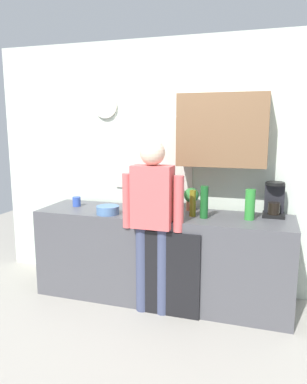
# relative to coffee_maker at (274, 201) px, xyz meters

# --- Properties ---
(ground_plane) EXTENTS (8.00, 8.00, 0.00)m
(ground_plane) POSITION_rel_coffee_maker_xyz_m (-1.04, -0.52, -1.03)
(ground_plane) COLOR #9E998E
(kitchen_counter) EXTENTS (2.50, 0.64, 0.88)m
(kitchen_counter) POSITION_rel_coffee_maker_xyz_m (-1.04, -0.22, -0.59)
(kitchen_counter) COLOR #4C4C51
(kitchen_counter) RESTS_ON ground_plane
(dishwasher_panel) EXTENTS (0.56, 0.02, 0.79)m
(dishwasher_panel) POSITION_rel_coffee_maker_xyz_m (-0.87, -0.55, -0.63)
(dishwasher_panel) COLOR black
(dishwasher_panel) RESTS_ON ground_plane
(back_wall_assembly) EXTENTS (4.10, 0.42, 2.60)m
(back_wall_assembly) POSITION_rel_coffee_maker_xyz_m (-0.97, 0.18, 0.33)
(back_wall_assembly) COLOR silver
(back_wall_assembly) RESTS_ON ground_plane
(coffee_maker) EXTENTS (0.20, 0.20, 0.33)m
(coffee_maker) POSITION_rel_coffee_maker_xyz_m (0.00, 0.00, 0.00)
(coffee_maker) COLOR black
(coffee_maker) RESTS_ON kitchen_counter
(bottle_clear_soda) EXTENTS (0.09, 0.09, 0.28)m
(bottle_clear_soda) POSITION_rel_coffee_maker_xyz_m (-0.21, -0.21, -0.01)
(bottle_clear_soda) COLOR #2D8C33
(bottle_clear_soda) RESTS_ON kitchen_counter
(bottle_green_wine) EXTENTS (0.07, 0.07, 0.30)m
(bottle_green_wine) POSITION_rel_coffee_maker_xyz_m (-0.62, -0.28, 0.00)
(bottle_green_wine) COLOR #195923
(bottle_green_wine) RESTS_ON kitchen_counter
(bottle_dark_sauce) EXTENTS (0.06, 0.06, 0.18)m
(bottle_dark_sauce) POSITION_rel_coffee_maker_xyz_m (-1.05, -0.37, -0.06)
(bottle_dark_sauce) COLOR black
(bottle_dark_sauce) RESTS_ON kitchen_counter
(bottle_olive_oil) EXTENTS (0.06, 0.06, 0.25)m
(bottle_olive_oil) POSITION_rel_coffee_maker_xyz_m (-0.73, -0.24, -0.02)
(bottle_olive_oil) COLOR olive
(bottle_olive_oil) RESTS_ON kitchen_counter
(cup_white_mug) EXTENTS (0.08, 0.08, 0.09)m
(cup_white_mug) POSITION_rel_coffee_maker_xyz_m (-0.92, -0.33, -0.10)
(cup_white_mug) COLOR white
(cup_white_mug) RESTS_ON kitchen_counter
(cup_blue_mug) EXTENTS (0.08, 0.08, 0.10)m
(cup_blue_mug) POSITION_rel_coffee_maker_xyz_m (-1.99, -0.19, -0.10)
(cup_blue_mug) COLOR #3351B2
(cup_blue_mug) RESTS_ON kitchen_counter
(mixing_bowl) EXTENTS (0.22, 0.22, 0.08)m
(mixing_bowl) POSITION_rel_coffee_maker_xyz_m (-1.53, -0.41, -0.11)
(mixing_bowl) COLOR #4C72A5
(mixing_bowl) RESTS_ON kitchen_counter
(potted_plant) EXTENTS (0.15, 0.15, 0.23)m
(potted_plant) POSITION_rel_coffee_maker_xyz_m (-0.79, -0.00, -0.01)
(potted_plant) COLOR #9E5638
(potted_plant) RESTS_ON kitchen_counter
(person_at_sink) EXTENTS (0.57, 0.22, 1.60)m
(person_at_sink) POSITION_rel_coffee_maker_xyz_m (-1.04, -0.52, -0.08)
(person_at_sink) COLOR #3F4766
(person_at_sink) RESTS_ON ground_plane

